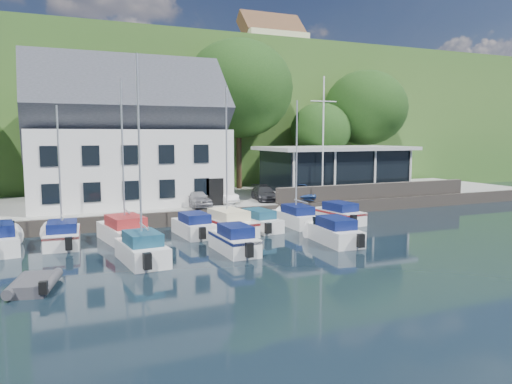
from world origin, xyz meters
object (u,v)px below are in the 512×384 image
Objects in this scene: boat_r1_6 at (297,162)px; boat_r1_7 at (338,212)px; car_white at (220,195)px; boat_r2_1 at (140,166)px; boat_r1_2 at (123,159)px; boat_r2_2 at (234,238)px; club_pavilion at (335,170)px; boat_r1_1 at (59,169)px; car_silver at (197,198)px; boat_r1_4 at (227,159)px; boat_r1_5 at (257,219)px; car_dgrey at (264,193)px; harbor_building at (127,145)px; car_blue at (299,191)px; boat_r2_3 at (333,230)px; flagpole at (323,139)px; dinghy_1 at (34,282)px; boat_r1_3 at (194,224)px.

boat_r1_7 is (3.21, -0.25, -3.61)m from boat_r1_6.
boat_r2_1 is at bearing -136.63° from car_white.
boat_r2_2 is at bearing -53.90° from boat_r1_2.
boat_r1_1 is (-23.12, -8.19, 1.20)m from club_pavilion.
boat_r1_4 is at bearing -87.33° from car_silver.
boat_r1_1 reaches higher than car_silver.
boat_r1_5 is (2.54, -5.05, -0.94)m from car_silver.
car_dgrey is at bearing 10.89° from car_silver.
car_dgrey is at bearing -11.78° from car_white.
car_blue is at bearing -14.73° from harbor_building.
boat_r2_1 reaches higher than boat_r2_3.
flagpole reaches higher than car_blue.
boat_r2_2 is (4.84, 0.18, -3.94)m from boat_r2_1.
boat_r2_3 is at bearing -132.00° from boat_r1_7.
boat_r2_2 is at bearing -110.04° from car_dgrey.
dinghy_1 is (-6.57, -16.85, -5.02)m from harbor_building.
boat_r1_6 is (7.32, 0.38, 3.64)m from boat_r1_3.
club_pavilion is at bearing -1.30° from car_white.
car_silver reaches higher than car_dgrey.
boat_r1_5 is (4.35, 0.15, -0.04)m from boat_r1_3.
boat_r1_5 is at bearing 54.45° from boat_r2_2.
car_blue is 14.51m from boat_r2_2.
car_dgrey is at bearing 20.53° from boat_r1_2.
boat_r1_1 reaches higher than car_white.
boat_r2_2 is (-3.68, -5.21, 0.07)m from boat_r1_5.
boat_r1_5 is at bearing -6.32° from boat_r1_2.
car_dgrey is 6.33m from flagpole.
club_pavilion is at bearing 15.22° from boat_r1_2.
car_silver is 5.73m from boat_r1_5.
boat_r2_2 reaches higher than dinghy_1.
boat_r1_4 reaches higher than boat_r2_3.
boat_r1_1 reaches higher than boat_r1_3.
car_dgrey reaches higher than boat_r2_2.
harbor_building reaches higher than boat_r1_5.
car_white is (6.44, -2.57, -3.77)m from harbor_building.
boat_r1_5 is at bearing -106.83° from car_dgrey.
boat_r1_6 is 3.06× the size of dinghy_1.
flagpole is 1.78× the size of boat_r1_3.
boat_r1_3 is (-15.63, -8.52, -2.34)m from club_pavilion.
car_white is 0.60× the size of boat_r1_7.
flagpole reaches higher than boat_r1_5.
flagpole is at bearing 18.39° from boat_r1_1.
car_white is 7.41m from boat_r1_6.
car_blue reaches higher than boat_r1_5.
boat_r1_7 is (6.17, -0.02, 0.06)m from boat_r1_5.
boat_r1_5 is (-6.07, -5.50, -1.00)m from car_blue.
boat_r2_3 is at bearing -118.24° from flagpole.
car_white is at bearing 49.94° from boat_r2_1.
harbor_building is at bearing 178.41° from club_pavilion.
car_blue reaches higher than car_white.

